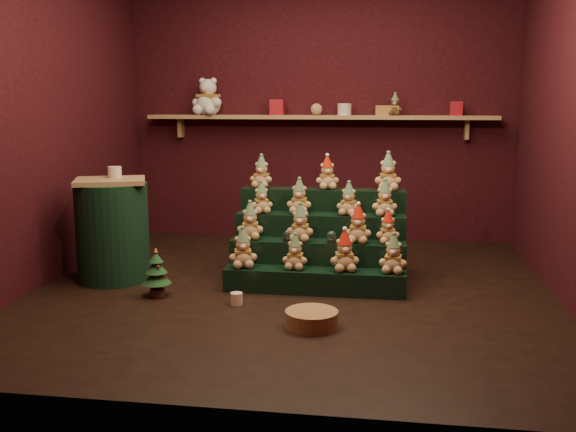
% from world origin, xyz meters
% --- Properties ---
extents(ground, '(4.00, 4.00, 0.00)m').
position_xyz_m(ground, '(0.00, 0.00, 0.00)').
color(ground, black).
rests_on(ground, ground).
extents(back_wall, '(4.00, 0.10, 2.80)m').
position_xyz_m(back_wall, '(0.00, 2.05, 1.40)').
color(back_wall, black).
rests_on(back_wall, ground).
extents(front_wall, '(4.00, 0.10, 2.80)m').
position_xyz_m(front_wall, '(0.00, -2.05, 1.40)').
color(front_wall, black).
rests_on(front_wall, ground).
extents(left_wall, '(0.10, 4.00, 2.80)m').
position_xyz_m(left_wall, '(-2.05, 0.00, 1.40)').
color(left_wall, black).
rests_on(left_wall, ground).
extents(back_shelf, '(3.60, 0.26, 0.24)m').
position_xyz_m(back_shelf, '(0.00, 1.87, 1.29)').
color(back_shelf, tan).
rests_on(back_shelf, ground).
extents(riser_tier_front, '(1.40, 0.22, 0.18)m').
position_xyz_m(riser_tier_front, '(0.17, -0.03, 0.09)').
color(riser_tier_front, black).
rests_on(riser_tier_front, ground).
extents(riser_tier_midfront, '(1.40, 0.22, 0.36)m').
position_xyz_m(riser_tier_midfront, '(0.17, 0.19, 0.18)').
color(riser_tier_midfront, black).
rests_on(riser_tier_midfront, ground).
extents(riser_tier_midback, '(1.40, 0.22, 0.54)m').
position_xyz_m(riser_tier_midback, '(0.17, 0.41, 0.27)').
color(riser_tier_midback, black).
rests_on(riser_tier_midback, ground).
extents(riser_tier_back, '(1.40, 0.22, 0.72)m').
position_xyz_m(riser_tier_back, '(0.17, 0.63, 0.36)').
color(riser_tier_back, black).
rests_on(riser_tier_back, ground).
extents(teddy_0, '(0.26, 0.25, 0.31)m').
position_xyz_m(teddy_0, '(-0.39, -0.03, 0.33)').
color(teddy_0, tan).
rests_on(teddy_0, riser_tier_front).
extents(teddy_1, '(0.20, 0.19, 0.27)m').
position_xyz_m(teddy_1, '(0.02, -0.02, 0.32)').
color(teddy_1, tan).
rests_on(teddy_1, riser_tier_front).
extents(teddy_2, '(0.26, 0.24, 0.31)m').
position_xyz_m(teddy_2, '(0.40, -0.02, 0.34)').
color(teddy_2, tan).
rests_on(teddy_2, riser_tier_front).
extents(teddy_3, '(0.23, 0.21, 0.30)m').
position_xyz_m(teddy_3, '(0.77, -0.02, 0.33)').
color(teddy_3, tan).
rests_on(teddy_3, riser_tier_front).
extents(teddy_4, '(0.24, 0.22, 0.30)m').
position_xyz_m(teddy_4, '(-0.37, 0.19, 0.51)').
color(teddy_4, tan).
rests_on(teddy_4, riser_tier_midfront).
extents(teddy_5, '(0.22, 0.20, 0.30)m').
position_xyz_m(teddy_5, '(0.04, 0.17, 0.51)').
color(teddy_5, tan).
rests_on(teddy_5, riser_tier_midfront).
extents(teddy_6, '(0.22, 0.20, 0.30)m').
position_xyz_m(teddy_6, '(0.49, 0.18, 0.51)').
color(teddy_6, tan).
rests_on(teddy_6, riser_tier_midfront).
extents(teddy_7, '(0.21, 0.19, 0.26)m').
position_xyz_m(teddy_7, '(0.73, 0.19, 0.49)').
color(teddy_7, tan).
rests_on(teddy_7, riser_tier_midfront).
extents(teddy_8, '(0.23, 0.22, 0.26)m').
position_xyz_m(teddy_8, '(-0.32, 0.39, 0.67)').
color(teddy_8, tan).
rests_on(teddy_8, riser_tier_midback).
extents(teddy_9, '(0.21, 0.19, 0.29)m').
position_xyz_m(teddy_9, '(-0.00, 0.42, 0.68)').
color(teddy_9, tan).
rests_on(teddy_9, riser_tier_midback).
extents(teddy_10, '(0.22, 0.21, 0.27)m').
position_xyz_m(teddy_10, '(0.41, 0.40, 0.67)').
color(teddy_10, tan).
rests_on(teddy_10, riser_tier_midback).
extents(teddy_11, '(0.22, 0.21, 0.29)m').
position_xyz_m(teddy_11, '(0.70, 0.41, 0.68)').
color(teddy_11, tan).
rests_on(teddy_11, riser_tier_midback).
extents(teddy_12, '(0.22, 0.21, 0.28)m').
position_xyz_m(teddy_12, '(-0.36, 0.64, 0.86)').
color(teddy_12, tan).
rests_on(teddy_12, riser_tier_back).
extents(teddy_13, '(0.24, 0.22, 0.28)m').
position_xyz_m(teddy_13, '(0.21, 0.64, 0.86)').
color(teddy_13, tan).
rests_on(teddy_13, riser_tier_back).
extents(teddy_14, '(0.24, 0.22, 0.31)m').
position_xyz_m(teddy_14, '(0.72, 0.63, 0.88)').
color(teddy_14, tan).
rests_on(teddy_14, riser_tier_back).
extents(snow_globe_a, '(0.07, 0.07, 0.09)m').
position_xyz_m(snow_globe_a, '(-0.06, 0.13, 0.41)').
color(snow_globe_a, black).
rests_on(snow_globe_a, riser_tier_midfront).
extents(snow_globe_b, '(0.07, 0.07, 0.10)m').
position_xyz_m(snow_globe_b, '(0.29, 0.13, 0.41)').
color(snow_globe_b, black).
rests_on(snow_globe_b, riser_tier_midfront).
extents(snow_globe_c, '(0.06, 0.06, 0.08)m').
position_xyz_m(snow_globe_c, '(0.52, 0.13, 0.40)').
color(snow_globe_c, black).
rests_on(snow_globe_c, riser_tier_midfront).
extents(side_table, '(0.68, 0.62, 0.84)m').
position_xyz_m(side_table, '(-1.51, 0.09, 0.42)').
color(side_table, tan).
rests_on(side_table, ground).
extents(table_ornament, '(0.11, 0.11, 0.09)m').
position_xyz_m(table_ornament, '(-1.51, 0.19, 0.89)').
color(table_ornament, beige).
rests_on(table_ornament, side_table).
extents(mini_christmas_tree, '(0.22, 0.22, 0.38)m').
position_xyz_m(mini_christmas_tree, '(-0.99, -0.30, 0.18)').
color(mini_christmas_tree, '#452C18').
rests_on(mini_christmas_tree, ground).
extents(mug_left, '(0.09, 0.09, 0.09)m').
position_xyz_m(mug_left, '(-0.35, -0.42, 0.04)').
color(mug_left, beige).
rests_on(mug_left, ground).
extents(mug_right, '(0.10, 0.10, 0.10)m').
position_xyz_m(mug_right, '(0.32, -0.68, 0.05)').
color(mug_right, beige).
rests_on(mug_right, ground).
extents(wicker_basket, '(0.40, 0.40, 0.11)m').
position_xyz_m(wicker_basket, '(0.24, -0.81, 0.05)').
color(wicker_basket, '#A26C41').
rests_on(wicker_basket, ground).
extents(white_bear, '(0.41, 0.39, 0.48)m').
position_xyz_m(white_bear, '(-1.16, 1.84, 1.56)').
color(white_bear, white).
rests_on(white_bear, back_shelf).
extents(brown_bear, '(0.17, 0.16, 0.22)m').
position_xyz_m(brown_bear, '(0.78, 1.84, 1.43)').
color(brown_bear, '#4F351A').
rests_on(brown_bear, back_shelf).
extents(gift_tin_red_a, '(0.14, 0.14, 0.16)m').
position_xyz_m(gift_tin_red_a, '(-0.43, 1.85, 1.40)').
color(gift_tin_red_a, '#AD1A26').
rests_on(gift_tin_red_a, back_shelf).
extents(gift_tin_cream, '(0.14, 0.14, 0.12)m').
position_xyz_m(gift_tin_cream, '(0.27, 1.85, 1.38)').
color(gift_tin_cream, beige).
rests_on(gift_tin_cream, back_shelf).
extents(gift_tin_red_b, '(0.12, 0.12, 0.14)m').
position_xyz_m(gift_tin_red_b, '(1.38, 1.85, 1.39)').
color(gift_tin_red_b, '#AD1A26').
rests_on(gift_tin_red_b, back_shelf).
extents(shelf_plush_ball, '(0.12, 0.12, 0.12)m').
position_xyz_m(shelf_plush_ball, '(-0.02, 1.85, 1.38)').
color(shelf_plush_ball, tan).
rests_on(shelf_plush_ball, back_shelf).
extents(scarf_gift_box, '(0.16, 0.10, 0.10)m').
position_xyz_m(scarf_gift_box, '(0.66, 1.85, 1.37)').
color(scarf_gift_box, orange).
rests_on(scarf_gift_box, back_shelf).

